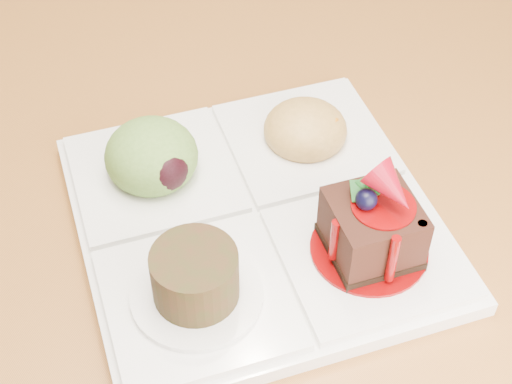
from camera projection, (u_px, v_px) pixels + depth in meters
ground at (199, 364)px, 1.34m from camera, size 6.00×6.00×0.00m
dining_table at (165, 27)px, 0.84m from camera, size 1.00×1.80×0.75m
sampler_plate at (252, 205)px, 0.55m from camera, size 0.31×0.31×0.10m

